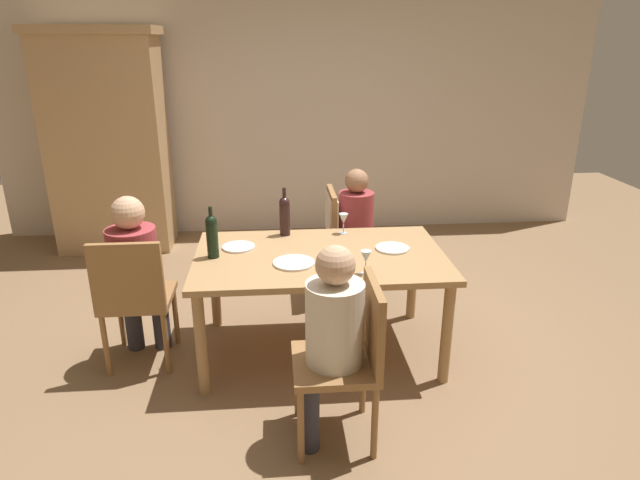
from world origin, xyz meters
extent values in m
plane|color=#846647|center=(0.00, 0.00, 0.00)|extent=(10.00, 10.00, 0.00)
cube|color=beige|center=(0.00, 2.70, 1.35)|extent=(6.40, 0.12, 2.70)
cube|color=tan|center=(-1.92, 2.25, 1.05)|extent=(1.10, 0.56, 2.10)
cube|color=tan|center=(-1.92, 2.25, 2.14)|extent=(1.18, 0.62, 0.08)
cube|color=#A87F51|center=(0.00, 0.00, 0.71)|extent=(1.65, 1.01, 0.04)
cylinder|color=#A87F51|center=(-0.75, -0.43, 0.34)|extent=(0.07, 0.07, 0.69)
cylinder|color=#A87F51|center=(0.75, -0.43, 0.34)|extent=(0.07, 0.07, 0.69)
cylinder|color=#A87F51|center=(-0.75, 0.43, 0.34)|extent=(0.07, 0.07, 0.69)
cylinder|color=#A87F51|center=(0.75, 0.43, 0.34)|extent=(0.07, 0.07, 0.69)
cylinder|color=olive|center=(-1.39, 0.19, 0.22)|extent=(0.04, 0.04, 0.44)
cylinder|color=olive|center=(-1.01, 0.19, 0.22)|extent=(0.04, 0.04, 0.44)
cylinder|color=olive|center=(-1.39, -0.19, 0.22)|extent=(0.04, 0.04, 0.44)
cylinder|color=olive|center=(-1.01, -0.19, 0.22)|extent=(0.04, 0.04, 0.44)
cube|color=olive|center=(-1.20, 0.00, 0.46)|extent=(0.44, 0.44, 0.04)
cube|color=olive|center=(-1.20, -0.20, 0.70)|extent=(0.44, 0.04, 0.44)
cylinder|color=olive|center=(0.56, 1.07, 0.22)|extent=(0.04, 0.04, 0.44)
cylinder|color=olive|center=(0.56, 0.69, 0.22)|extent=(0.04, 0.04, 0.44)
cylinder|color=olive|center=(0.18, 1.07, 0.22)|extent=(0.04, 0.04, 0.44)
cylinder|color=olive|center=(0.18, 0.69, 0.22)|extent=(0.04, 0.04, 0.44)
cube|color=olive|center=(0.37, 0.88, 0.46)|extent=(0.44, 0.44, 0.04)
cube|color=olive|center=(0.17, 0.88, 0.70)|extent=(0.04, 0.44, 0.44)
cube|color=beige|center=(0.17, 0.88, 0.72)|extent=(0.07, 0.40, 0.31)
cylinder|color=olive|center=(-0.19, -1.07, 0.22)|extent=(0.04, 0.04, 0.44)
cylinder|color=olive|center=(-0.19, -0.69, 0.22)|extent=(0.04, 0.04, 0.44)
cylinder|color=olive|center=(0.19, -1.07, 0.22)|extent=(0.04, 0.04, 0.44)
cylinder|color=olive|center=(0.19, -0.69, 0.22)|extent=(0.04, 0.04, 0.44)
cube|color=olive|center=(0.00, -0.88, 0.46)|extent=(0.44, 0.44, 0.04)
cube|color=olive|center=(0.20, -0.88, 0.70)|extent=(0.04, 0.44, 0.44)
cylinder|color=#33333D|center=(-1.30, 0.15, 0.23)|extent=(0.12, 0.12, 0.46)
cylinder|color=#33333D|center=(-1.11, 0.15, 0.23)|extent=(0.12, 0.12, 0.46)
cylinder|color=#9E383D|center=(-1.20, 0.00, 0.70)|extent=(0.32, 0.32, 0.48)
sphere|color=tan|center=(-1.20, 0.00, 1.05)|extent=(0.21, 0.21, 0.21)
cylinder|color=#33333D|center=(0.51, 0.97, 0.23)|extent=(0.11, 0.11, 0.46)
cylinder|color=#33333D|center=(0.51, 0.80, 0.23)|extent=(0.11, 0.11, 0.46)
cylinder|color=#9E383D|center=(0.37, 0.88, 0.68)|extent=(0.29, 0.29, 0.44)
sphere|color=#996B4C|center=(0.37, 0.88, 1.00)|extent=(0.19, 0.19, 0.19)
cylinder|color=#33333D|center=(-0.14, -0.98, 0.23)|extent=(0.11, 0.11, 0.46)
cylinder|color=#33333D|center=(-0.14, -0.79, 0.23)|extent=(0.11, 0.11, 0.46)
cylinder|color=beige|center=(0.00, -0.88, 0.69)|extent=(0.30, 0.30, 0.46)
sphere|color=tan|center=(0.00, -0.88, 1.02)|extent=(0.20, 0.20, 0.20)
cylinder|color=black|center=(-0.22, 0.40, 0.85)|extent=(0.08, 0.08, 0.23)
sphere|color=black|center=(-0.22, 0.40, 0.97)|extent=(0.08, 0.08, 0.08)
cylinder|color=black|center=(-0.22, 0.40, 1.03)|extent=(0.03, 0.03, 0.10)
cylinder|color=black|center=(-0.70, 0.01, 0.85)|extent=(0.08, 0.08, 0.23)
sphere|color=black|center=(-0.70, 0.01, 0.98)|extent=(0.08, 0.08, 0.08)
cylinder|color=black|center=(-0.70, 0.01, 1.03)|extent=(0.03, 0.03, 0.09)
cylinder|color=silver|center=(0.25, -0.34, 0.73)|extent=(0.06, 0.06, 0.00)
cylinder|color=silver|center=(0.25, -0.34, 0.77)|extent=(0.01, 0.01, 0.07)
cone|color=silver|center=(0.25, -0.34, 0.84)|extent=(0.07, 0.07, 0.07)
cylinder|color=silver|center=(0.21, 0.40, 0.73)|extent=(0.06, 0.06, 0.00)
cylinder|color=silver|center=(0.21, 0.40, 0.77)|extent=(0.01, 0.01, 0.07)
cone|color=silver|center=(0.21, 0.40, 0.84)|extent=(0.07, 0.07, 0.07)
cylinder|color=white|center=(-0.54, 0.16, 0.74)|extent=(0.22, 0.22, 0.01)
cylinder|color=silver|center=(-0.18, -0.15, 0.74)|extent=(0.27, 0.27, 0.01)
cylinder|color=silver|center=(0.50, 0.05, 0.74)|extent=(0.23, 0.23, 0.01)
camera|label=1|loc=(-0.29, -3.35, 2.08)|focal=30.82mm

